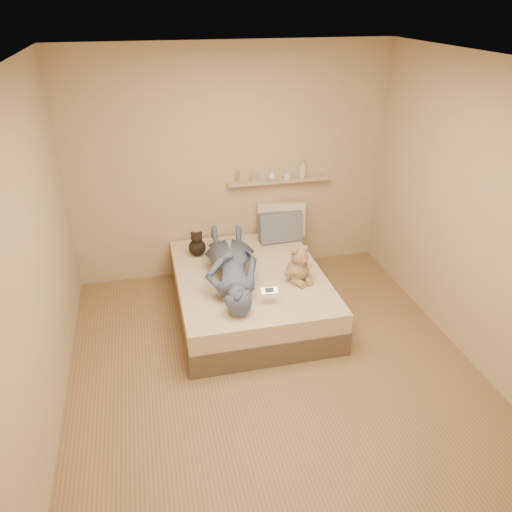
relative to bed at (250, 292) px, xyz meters
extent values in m
plane|color=olive|center=(0.00, -0.93, -0.22)|extent=(3.80, 3.80, 0.00)
plane|color=silver|center=(0.00, -0.93, 2.38)|extent=(3.80, 3.80, 0.00)
plane|color=tan|center=(0.00, 0.97, 1.08)|extent=(3.60, 0.00, 3.60)
plane|color=tan|center=(0.00, -2.83, 1.08)|extent=(3.60, 0.00, 3.60)
plane|color=tan|center=(-1.80, -0.93, 1.08)|extent=(0.00, 3.80, 3.80)
plane|color=tan|center=(1.80, -0.93, 1.08)|extent=(0.00, 3.80, 3.80)
cube|color=brown|center=(0.00, 0.00, -0.10)|extent=(1.50, 1.90, 0.25)
cube|color=beige|center=(0.00, 0.00, 0.13)|extent=(1.48, 1.88, 0.20)
cube|color=silver|center=(0.06, -0.58, 0.36)|extent=(0.16, 0.08, 0.05)
cube|color=black|center=(0.06, -0.58, 0.37)|extent=(0.08, 0.04, 0.03)
sphere|color=#9A7954|center=(0.44, -0.23, 0.34)|extent=(0.23, 0.23, 0.23)
sphere|color=#9A7254|center=(0.45, -0.25, 0.50)|extent=(0.17, 0.17, 0.17)
sphere|color=#A18458|center=(0.39, -0.26, 0.57)|extent=(0.06, 0.06, 0.06)
sphere|color=#927450|center=(0.50, -0.23, 0.57)|extent=(0.06, 0.06, 0.06)
sphere|color=#825D48|center=(0.47, -0.32, 0.48)|extent=(0.07, 0.07, 0.07)
cylinder|color=#9D7B54|center=(0.35, -0.29, 0.36)|extent=(0.13, 0.16, 0.13)
cylinder|color=tan|center=(0.55, -0.23, 0.36)|extent=(0.07, 0.15, 0.13)
cylinder|color=#9D8453|center=(0.42, -0.34, 0.26)|extent=(0.13, 0.17, 0.08)
cylinder|color=#987F51|center=(0.52, -0.31, 0.26)|extent=(0.08, 0.16, 0.08)
cylinder|color=beige|center=(0.45, -0.25, 0.43)|extent=(0.15, 0.15, 0.02)
sphere|color=black|center=(-0.47, 0.54, 0.32)|extent=(0.19, 0.19, 0.19)
sphere|color=black|center=(-0.47, 0.53, 0.44)|extent=(0.13, 0.13, 0.13)
sphere|color=black|center=(-0.51, 0.53, 0.49)|extent=(0.05, 0.05, 0.05)
sphere|color=black|center=(-0.43, 0.52, 0.49)|extent=(0.05, 0.05, 0.05)
cube|color=beige|center=(0.56, 0.83, 0.43)|extent=(0.58, 0.34, 0.42)
cube|color=slate|center=(0.51, 0.69, 0.40)|extent=(0.51, 0.22, 0.36)
imported|color=#4C5677|center=(-0.21, -0.07, 0.40)|extent=(0.68, 1.51, 0.35)
cube|color=tan|center=(0.55, 0.91, 0.88)|extent=(1.20, 0.12, 0.03)
cylinder|color=silver|center=(0.07, 0.91, 0.97)|extent=(0.03, 0.03, 0.15)
imported|color=silver|center=(0.26, 0.91, 0.96)|extent=(0.07, 0.07, 0.15)
imported|color=white|center=(0.46, 0.91, 0.95)|extent=(0.12, 0.12, 0.11)
cylinder|color=silver|center=(0.64, 0.91, 0.92)|extent=(0.08, 0.08, 0.06)
imported|color=silver|center=(0.83, 0.91, 1.00)|extent=(0.12, 0.12, 0.22)
cylinder|color=beige|center=(1.01, 0.91, 0.92)|extent=(0.06, 0.06, 0.05)
camera|label=1|loc=(-0.95, -4.35, 2.78)|focal=35.00mm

